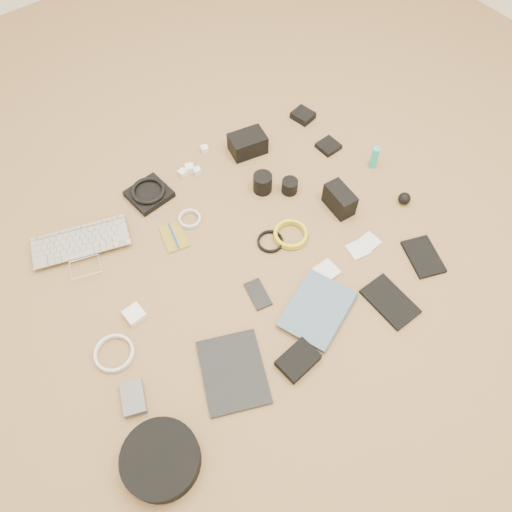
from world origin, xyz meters
TOP-DOWN VIEW (x-y plane):
  - laptop at (-0.46, 0.37)m, footprint 0.42×0.35m
  - headphone_pouch at (-0.12, 0.47)m, footprint 0.17×0.16m
  - headphones at (-0.12, 0.47)m, footprint 0.18×0.18m
  - charger_a at (0.05, 0.48)m, footprint 0.03×0.03m
  - charger_b at (0.10, 0.45)m, footprint 0.03×0.03m
  - charger_c at (0.19, 0.54)m, footprint 0.04×0.04m
  - charger_d at (0.08, 0.48)m, footprint 0.05×0.05m
  - dslr_camera at (0.34, 0.43)m, footprint 0.16×0.13m
  - lens_pouch at (0.65, 0.44)m, footprint 0.09×0.10m
  - notebook_olive at (-0.15, 0.24)m, footprint 0.11×0.15m
  - pen_blue at (-0.15, 0.24)m, footprint 0.04×0.12m
  - cable_white_a at (-0.06, 0.27)m, footprint 0.11×0.11m
  - lens_a at (0.26, 0.22)m, footprint 0.10×0.10m
  - lens_b at (0.34, 0.15)m, footprint 0.07×0.07m
  - card_reader at (0.62, 0.23)m, footprint 0.09×0.09m
  - power_brick at (-0.43, 0.05)m, footprint 0.07×0.07m
  - cable_white_b at (-0.55, -0.03)m, footprint 0.15×0.15m
  - cable_black at (0.13, 0.00)m, footprint 0.10×0.10m
  - cable_yellow at (0.20, -0.02)m, footprint 0.16×0.16m
  - flash at (0.44, -0.03)m, footprint 0.08×0.14m
  - lens_cleaner at (0.70, 0.05)m, footprint 0.03×0.03m
  - battery_charger at (-0.58, -0.20)m, footprint 0.10×0.12m
  - tablet at (-0.28, -0.32)m, footprint 0.28×0.31m
  - phone at (-0.04, -0.14)m, footprint 0.08×0.12m
  - filter_case_left at (0.21, -0.22)m, footprint 0.08×0.08m
  - filter_case_mid at (0.36, -0.22)m, footprint 0.08×0.08m
  - filter_case_right at (0.42, -0.22)m, footprint 0.07×0.07m
  - air_blower at (0.66, -0.17)m, footprint 0.06×0.06m
  - headphone_case at (-0.60, -0.41)m, footprint 0.29×0.29m
  - drive_case at (-0.09, -0.42)m, footprint 0.14×0.10m
  - paperback at (0.11, -0.41)m, footprint 0.30×0.27m
  - notebook_black_a at (0.30, -0.45)m, footprint 0.12×0.19m
  - notebook_black_b at (0.53, -0.39)m, footprint 0.16×0.19m

SIDE VIEW (x-z plane):
  - notebook_olive at x=-0.15m, z-range 0.00..0.01m
  - phone at x=-0.04m, z-range 0.00..0.01m
  - cable_black at x=0.13m, z-range 0.00..0.01m
  - filter_case_right at x=0.42m, z-range 0.00..0.01m
  - filter_case_mid at x=0.36m, z-range 0.00..0.01m
  - cable_white_a at x=-0.06m, z-range 0.00..0.01m
  - filter_case_left at x=0.21m, z-range 0.00..0.01m
  - cable_white_b at x=-0.55m, z-range 0.00..0.01m
  - tablet at x=-0.28m, z-range 0.00..0.01m
  - notebook_black_a at x=0.30m, z-range 0.00..0.01m
  - notebook_black_b at x=0.53m, z-range 0.00..0.01m
  - cable_yellow at x=0.20m, z-range 0.00..0.01m
  - card_reader at x=0.62m, z-range 0.00..0.02m
  - pen_blue at x=-0.15m, z-range 0.01..0.01m
  - paperback at x=0.11m, z-range 0.00..0.02m
  - charger_b at x=0.10m, z-range 0.00..0.03m
  - power_brick at x=-0.43m, z-range 0.00..0.03m
  - headphone_pouch at x=-0.12m, z-range 0.00..0.03m
  - charger_c at x=0.19m, z-range 0.00..0.03m
  - laptop at x=-0.46m, z-range 0.00..0.03m
  - charger_a at x=0.05m, z-range 0.00..0.03m
  - battery_charger at x=-0.58m, z-range 0.00..0.03m
  - lens_pouch at x=0.65m, z-range 0.00..0.03m
  - charger_d at x=0.08m, z-range 0.00..0.03m
  - drive_case at x=-0.09m, z-range 0.00..0.03m
  - air_blower at x=0.66m, z-range 0.00..0.05m
  - lens_b at x=0.34m, z-range 0.00..0.06m
  - headphone_case at x=-0.60m, z-range 0.00..0.06m
  - headphones at x=-0.12m, z-range 0.03..0.04m
  - lens_a at x=0.26m, z-range 0.00..0.08m
  - dslr_camera at x=0.34m, z-range 0.00..0.08m
  - flash at x=0.44m, z-range 0.00..0.10m
  - lens_cleaner at x=0.70m, z-range 0.00..0.10m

